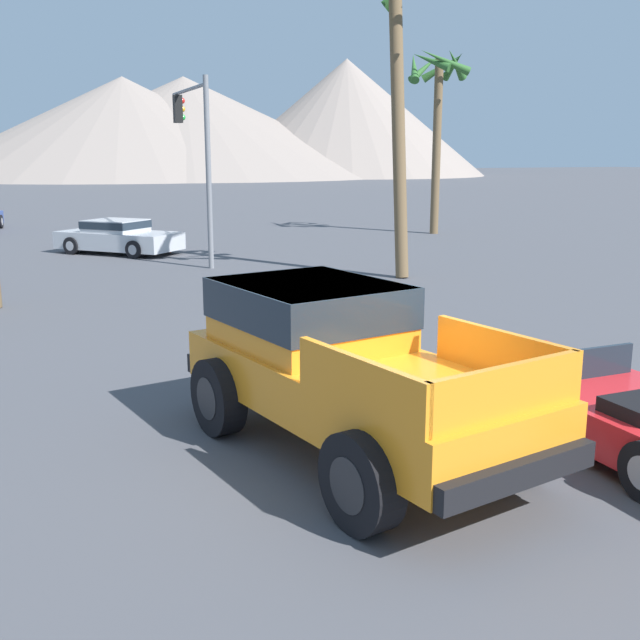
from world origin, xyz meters
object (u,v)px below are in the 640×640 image
(orange_pickup_truck, at_px, (337,358))
(palm_tree_tall, at_px, (404,30))
(red_convertible_car, at_px, (612,408))
(traffic_light_main, at_px, (194,135))
(palm_tree_leaning, at_px, (437,96))
(parked_car_silver, at_px, (118,236))

(orange_pickup_truck, xyz_separation_m, palm_tree_tall, (6.73, 10.75, 5.50))
(red_convertible_car, bearing_deg, orange_pickup_truck, 159.16)
(traffic_light_main, relative_size, palm_tree_tall, 0.64)
(palm_tree_tall, bearing_deg, traffic_light_main, 129.66)
(palm_tree_leaning, bearing_deg, orange_pickup_truck, -123.84)
(orange_pickup_truck, height_order, red_convertible_car, orange_pickup_truck)
(parked_car_silver, bearing_deg, red_convertible_car, 55.04)
(orange_pickup_truck, distance_m, traffic_light_main, 16.51)
(orange_pickup_truck, bearing_deg, parked_car_silver, 78.72)
(red_convertible_car, relative_size, traffic_light_main, 0.81)
(orange_pickup_truck, height_order, traffic_light_main, traffic_light_main)
(orange_pickup_truck, xyz_separation_m, traffic_light_main, (2.30, 16.09, 2.89))
(parked_car_silver, distance_m, traffic_light_main, 4.96)
(orange_pickup_truck, relative_size, parked_car_silver, 1.20)
(orange_pickup_truck, distance_m, palm_tree_tall, 13.82)
(parked_car_silver, distance_m, palm_tree_leaning, 14.63)
(traffic_light_main, bearing_deg, palm_tree_leaning, -68.59)
(orange_pickup_truck, distance_m, palm_tree_leaning, 25.24)
(parked_car_silver, height_order, traffic_light_main, traffic_light_main)
(orange_pickup_truck, height_order, parked_car_silver, orange_pickup_truck)
(red_convertible_car, xyz_separation_m, palm_tree_tall, (3.65, 11.90, 6.17))
(red_convertible_car, bearing_deg, parked_car_silver, 97.74)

